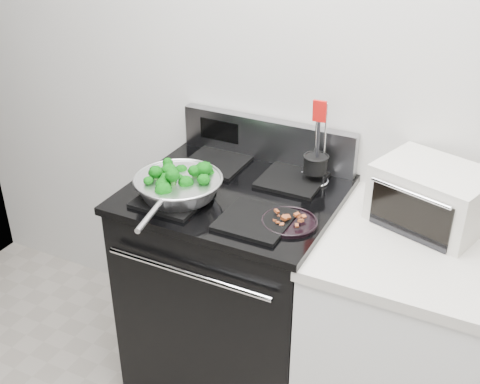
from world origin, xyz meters
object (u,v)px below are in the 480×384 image
Objects in this scene: bacon_plate at (290,219)px; utensil_holder at (315,168)px; skillet at (178,186)px; toaster_oven at (431,196)px; gas_range at (235,286)px.

utensil_holder reaches higher than bacon_plate.
skillet is 0.91m from toaster_oven.
skillet is 2.66× the size of bacon_plate.
skillet is 1.53× the size of utensil_holder.
bacon_plate is 0.51m from toaster_oven.
toaster_oven reaches higher than skillet.
gas_range is 0.89m from toaster_oven.
toaster_oven is (0.70, 0.14, 0.54)m from gas_range.
bacon_plate is (0.44, 0.02, -0.04)m from skillet.
toaster_oven is at bearing -9.98° from utensil_holder.
bacon_plate is at bearing -128.83° from toaster_oven.
gas_range is 0.56m from skillet.
bacon_plate is at bearing -8.44° from skillet.
gas_range is 2.16× the size of skillet.
utensil_holder is (-0.03, 0.33, 0.04)m from bacon_plate.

